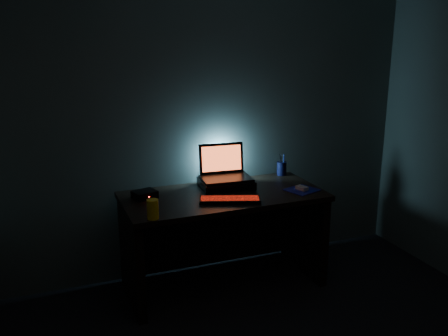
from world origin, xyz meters
name	(u,v)px	position (x,y,z in m)	size (l,w,h in m)	color
room	(361,196)	(0.00, 0.00, 1.25)	(3.50, 4.00, 2.50)	black
desk	(221,224)	(0.00, 1.67, 0.49)	(1.50, 0.70, 0.75)	black
riser	(226,183)	(0.08, 1.78, 0.78)	(0.40, 0.30, 0.06)	black
laptop	(224,170)	(0.09, 1.83, 0.87)	(0.40, 0.31, 0.26)	black
keyboard	(230,200)	(-0.02, 1.45, 0.76)	(0.45, 0.28, 0.03)	black
mousepad	(302,190)	(0.59, 1.48, 0.75)	(0.22, 0.20, 0.00)	navy
mouse	(302,188)	(0.59, 1.48, 0.77)	(0.05, 0.09, 0.03)	#9B9CA1
pen_cup	(282,168)	(0.64, 1.91, 0.81)	(0.08, 0.08, 0.11)	black
juice_glass	(153,209)	(-0.61, 1.32, 0.82)	(0.08, 0.08, 0.13)	yellow
router	(145,194)	(-0.57, 1.74, 0.78)	(0.19, 0.17, 0.05)	black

